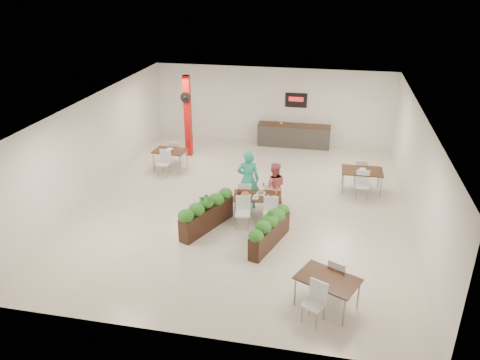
% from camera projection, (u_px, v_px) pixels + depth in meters
% --- Properties ---
extents(ground, '(12.00, 12.00, 0.00)m').
position_uv_depth(ground, '(245.00, 204.00, 14.92)').
color(ground, beige).
rests_on(ground, ground).
extents(room_shell, '(10.10, 12.10, 3.22)m').
position_uv_depth(room_shell, '(245.00, 145.00, 14.10)').
color(room_shell, white).
rests_on(room_shell, ground).
extents(red_column, '(0.40, 0.41, 3.20)m').
position_uv_depth(red_column, '(188.00, 115.00, 18.18)').
color(red_column, '#B10D0B').
rests_on(red_column, ground).
extents(service_counter, '(3.00, 0.64, 2.20)m').
position_uv_depth(service_counter, '(294.00, 135.00, 19.59)').
color(service_counter, '#322F2C').
rests_on(service_counter, ground).
extents(main_table, '(1.50, 1.77, 0.92)m').
position_uv_depth(main_table, '(257.00, 199.00, 13.81)').
color(main_table, black).
rests_on(main_table, ground).
extents(diner_man, '(0.74, 0.54, 1.87)m').
position_uv_depth(diner_man, '(248.00, 180.00, 14.35)').
color(diner_man, teal).
rests_on(diner_man, ground).
extents(diner_woman, '(0.83, 0.69, 1.55)m').
position_uv_depth(diner_woman, '(274.00, 187.00, 14.27)').
color(diner_woman, '#DA6165').
rests_on(diner_woman, ground).
extents(planter_left, '(1.15, 2.02, 1.13)m').
position_uv_depth(planter_left, '(207.00, 212.00, 13.28)').
color(planter_left, black).
rests_on(planter_left, ground).
extents(planter_right, '(0.90, 1.93, 1.05)m').
position_uv_depth(planter_right, '(270.00, 229.00, 12.48)').
color(planter_right, black).
rests_on(planter_right, ground).
extents(side_table_a, '(1.22, 1.64, 0.92)m').
position_uv_depth(side_table_a, '(170.00, 153.00, 17.25)').
color(side_table_a, black).
rests_on(side_table_a, ground).
extents(side_table_b, '(1.35, 1.63, 0.92)m').
position_uv_depth(side_table_b, '(362.00, 173.00, 15.54)').
color(side_table_b, black).
rests_on(side_table_b, ground).
extents(side_table_c, '(1.53, 1.65, 0.92)m').
position_uv_depth(side_table_c, '(328.00, 283.00, 10.13)').
color(side_table_c, black).
rests_on(side_table_c, ground).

